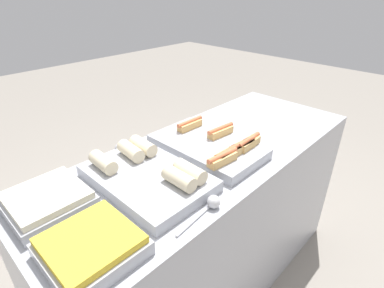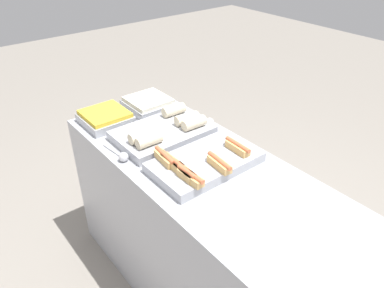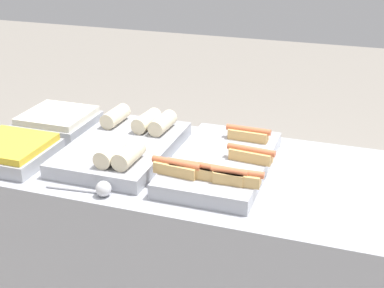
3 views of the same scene
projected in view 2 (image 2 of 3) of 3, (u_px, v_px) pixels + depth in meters
The scene contains 7 objects.
counter at pixel (205, 236), 2.09m from camera, with size 1.79×0.68×0.94m.
tray_hotdogs at pixel (204, 162), 1.82m from camera, with size 0.36×0.53×0.10m.
tray_wraps at pixel (164, 131), 2.07m from camera, with size 0.34×0.51×0.11m.
tray_side_front at pixel (105, 118), 2.21m from camera, with size 0.27×0.26×0.07m.
tray_side_back at pixel (148, 104), 2.37m from camera, with size 0.27×0.26×0.07m.
serving_spoon_near at pixel (122, 156), 1.88m from camera, with size 0.22×0.05×0.05m.
serving_spoon_far at pixel (208, 122), 2.20m from camera, with size 0.21×0.05×0.05m.
Camera 2 is at (1.13, -0.99, 2.00)m, focal length 35.00 mm.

